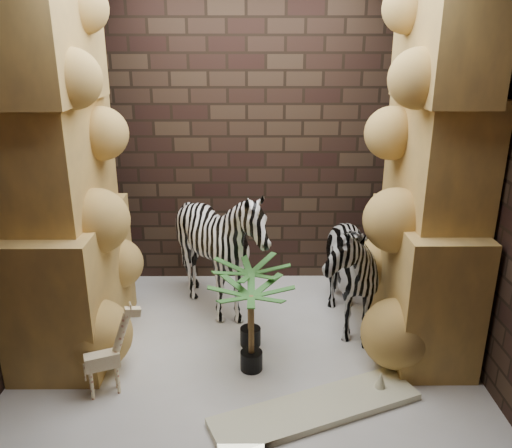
{
  "coord_description": "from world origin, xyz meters",
  "views": [
    {
      "loc": [
        0.06,
        -3.79,
        2.39
      ],
      "look_at": [
        0.08,
        0.15,
        0.98
      ],
      "focal_mm": 36.37,
      "sensor_mm": 36.0,
      "label": 1
    }
  ],
  "objects_px": {
    "zebra_right": "(339,256)",
    "zebra_left": "(220,256)",
    "giraffe_toy": "(101,351)",
    "surfboard": "(317,409)",
    "palm_back": "(251,328)",
    "palm_front": "(250,304)"
  },
  "relations": [
    {
      "from": "zebra_right",
      "to": "zebra_left",
      "type": "xyz_separation_m",
      "value": [
        -1.02,
        0.17,
        -0.07
      ]
    },
    {
      "from": "zebra_left",
      "to": "giraffe_toy",
      "type": "xyz_separation_m",
      "value": [
        -0.77,
        -1.13,
        -0.23
      ]
    },
    {
      "from": "surfboard",
      "to": "zebra_right",
      "type": "bearing_deg",
      "value": 52.71
    },
    {
      "from": "zebra_right",
      "to": "surfboard",
      "type": "bearing_deg",
      "value": -110.58
    },
    {
      "from": "palm_back",
      "to": "palm_front",
      "type": "bearing_deg",
      "value": 91.46
    },
    {
      "from": "zebra_left",
      "to": "surfboard",
      "type": "height_order",
      "value": "zebra_left"
    },
    {
      "from": "palm_back",
      "to": "surfboard",
      "type": "xyz_separation_m",
      "value": [
        0.44,
        -0.49,
        -0.34
      ]
    },
    {
      "from": "giraffe_toy",
      "to": "palm_front",
      "type": "relative_size",
      "value": 0.93
    },
    {
      "from": "zebra_left",
      "to": "zebra_right",
      "type": "bearing_deg",
      "value": -0.8
    },
    {
      "from": "zebra_left",
      "to": "palm_back",
      "type": "distance_m",
      "value": 0.92
    },
    {
      "from": "zebra_left",
      "to": "palm_front",
      "type": "bearing_deg",
      "value": -53.38
    },
    {
      "from": "palm_front",
      "to": "surfboard",
      "type": "distance_m",
      "value": 1.01
    },
    {
      "from": "giraffe_toy",
      "to": "palm_back",
      "type": "relative_size",
      "value": 0.96
    },
    {
      "from": "zebra_right",
      "to": "palm_back",
      "type": "xyz_separation_m",
      "value": [
        -0.75,
        -0.67,
        -0.29
      ]
    },
    {
      "from": "palm_back",
      "to": "zebra_left",
      "type": "bearing_deg",
      "value": 107.95
    },
    {
      "from": "zebra_left",
      "to": "palm_back",
      "type": "relative_size",
      "value": 1.76
    },
    {
      "from": "zebra_left",
      "to": "surfboard",
      "type": "xyz_separation_m",
      "value": [
        0.72,
        -1.34,
        -0.56
      ]
    },
    {
      "from": "palm_back",
      "to": "surfboard",
      "type": "relative_size",
      "value": 0.49
    },
    {
      "from": "giraffe_toy",
      "to": "palm_back",
      "type": "bearing_deg",
      "value": -6.88
    },
    {
      "from": "giraffe_toy",
      "to": "zebra_left",
      "type": "bearing_deg",
      "value": 33.67
    },
    {
      "from": "zebra_left",
      "to": "palm_back",
      "type": "bearing_deg",
      "value": -63.24
    },
    {
      "from": "palm_front",
      "to": "giraffe_toy",
      "type": "bearing_deg",
      "value": -148.8
    }
  ]
}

